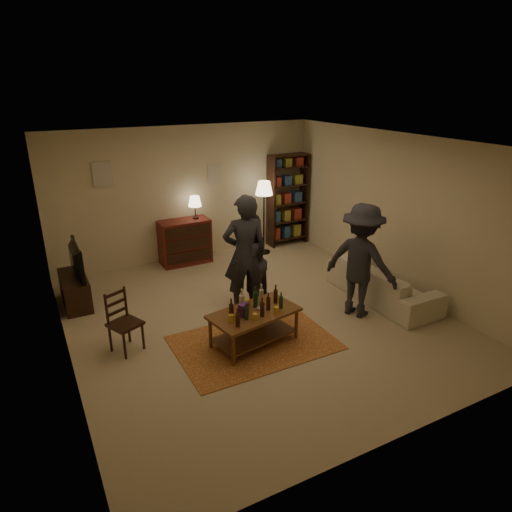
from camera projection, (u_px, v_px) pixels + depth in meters
floor at (256, 317)px, 7.21m from camera, size 6.00×6.00×0.00m
room_shell at (154, 174)px, 8.73m from camera, size 6.00×6.00×6.00m
rug at (254, 343)px, 6.49m from camera, size 2.20×1.50×0.01m
coffee_table at (254, 316)px, 6.34m from camera, size 1.33×0.88×0.84m
dining_chair at (122, 320)px, 6.20m from camera, size 0.51×0.51×0.88m
tv_stand at (74, 283)px, 7.49m from camera, size 0.40×1.00×1.06m
dresser at (185, 241)px, 9.19m from camera, size 1.00×0.50×1.36m
bookshelf at (288, 199)px, 10.10m from camera, size 0.90×0.34×2.02m
floor_lamp at (264, 193)px, 9.43m from camera, size 0.36×0.36×1.56m
sofa at (382, 282)px, 7.72m from camera, size 0.81×2.08×0.61m
person_left at (245, 254)px, 7.12m from camera, size 0.79×0.62×1.92m
person_right at (249, 261)px, 7.32m from camera, size 0.93×0.84×1.56m
person_by_sofa at (361, 261)px, 7.01m from camera, size 1.10×1.34×1.80m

